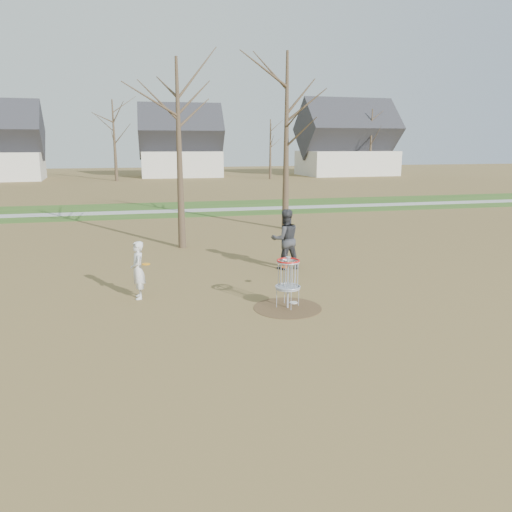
{
  "coord_description": "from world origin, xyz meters",
  "views": [
    {
      "loc": [
        -3.68,
        -11.98,
        4.24
      ],
      "look_at": [
        -0.5,
        1.5,
        1.1
      ],
      "focal_mm": 35.0,
      "sensor_mm": 36.0,
      "label": 1
    }
  ],
  "objects_px": {
    "player_standing": "(138,270)",
    "disc_grounded": "(294,303)",
    "player_throwing": "(285,239)",
    "disc_golf_basket": "(288,274)"
  },
  "relations": [
    {
      "from": "player_throwing",
      "to": "disc_grounded",
      "type": "xyz_separation_m",
      "value": [
        -0.86,
        -3.74,
        -1.01
      ]
    },
    {
      "from": "player_standing",
      "to": "player_throwing",
      "type": "xyz_separation_m",
      "value": [
        4.93,
        2.31,
        0.22
      ]
    },
    {
      "from": "player_standing",
      "to": "disc_golf_basket",
      "type": "height_order",
      "value": "player_standing"
    },
    {
      "from": "player_standing",
      "to": "player_throwing",
      "type": "relative_size",
      "value": 0.78
    },
    {
      "from": "player_standing",
      "to": "disc_grounded",
      "type": "distance_m",
      "value": 4.39
    },
    {
      "from": "player_throwing",
      "to": "disc_grounded",
      "type": "bearing_deg",
      "value": 74.36
    },
    {
      "from": "player_standing",
      "to": "player_throwing",
      "type": "distance_m",
      "value": 5.45
    },
    {
      "from": "player_throwing",
      "to": "player_standing",
      "type": "bearing_deg",
      "value": 22.4
    },
    {
      "from": "player_standing",
      "to": "disc_grounded",
      "type": "xyz_separation_m",
      "value": [
        4.07,
        -1.43,
        -0.79
      ]
    },
    {
      "from": "disc_golf_basket",
      "to": "player_standing",
      "type": "bearing_deg",
      "value": 154.94
    }
  ]
}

